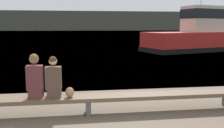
{
  "coord_description": "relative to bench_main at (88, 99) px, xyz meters",
  "views": [
    {
      "loc": [
        -0.48,
        -3.42,
        2.22
      ],
      "look_at": [
        0.79,
        5.71,
        0.81
      ],
      "focal_mm": 40.0,
      "sensor_mm": 36.0,
      "label": 1
    }
  ],
  "objects": [
    {
      "name": "person_left",
      "position": [
        -1.28,
        0.0,
        0.58
      ],
      "size": [
        0.38,
        0.4,
        1.1
      ],
      "color": "#56282D",
      "rests_on": "bench_main"
    },
    {
      "name": "shopping_bag",
      "position": [
        -0.46,
        -0.02,
        0.2
      ],
      "size": [
        0.21,
        0.17,
        0.25
      ],
      "color": "#9E754C",
      "rests_on": "bench_main"
    },
    {
      "name": "far_shoreline",
      "position": [
        0.24,
        126.43,
        4.48
      ],
      "size": [
        600.0,
        12.0,
        9.74
      ],
      "primitive_type": "cube",
      "color": "#4C4C42",
      "rests_on": "ground"
    },
    {
      "name": "bench_main",
      "position": [
        0.0,
        0.0,
        0.0
      ],
      "size": [
        8.31,
        0.52,
        0.46
      ],
      "color": "brown",
      "rests_on": "ground"
    },
    {
      "name": "water_surface",
      "position": [
        0.24,
        122.28,
        -0.39
      ],
      "size": [
        240.0,
        240.0,
        0.0
      ],
      "primitive_type": "plane",
      "color": "#5684A3",
      "rests_on": "ground"
    },
    {
      "name": "tugboat_red",
      "position": [
        10.8,
        15.44,
        0.87
      ],
      "size": [
        11.01,
        6.39,
        6.97
      ],
      "rotation": [
        0.0,
        0.0,
        1.85
      ],
      "color": "red",
      "rests_on": "water_surface"
    },
    {
      "name": "person_right",
      "position": [
        -0.84,
        0.01,
        0.52
      ],
      "size": [
        0.38,
        0.39,
        1.03
      ],
      "color": "#4C382D",
      "rests_on": "bench_main"
    }
  ]
}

